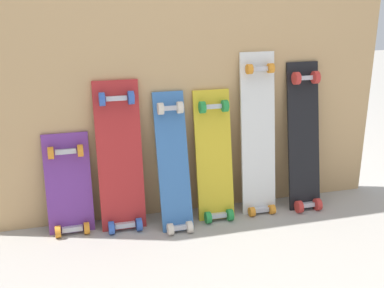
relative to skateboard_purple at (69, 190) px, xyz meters
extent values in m
plane|color=#9E9991|center=(0.64, 0.02, -0.23)|extent=(12.00, 12.00, 0.00)
cube|color=tan|center=(0.64, 0.09, 0.68)|extent=(2.26, 0.04, 1.81)
cube|color=#6B338C|center=(0.00, 0.01, 0.00)|extent=(0.23, 0.12, 0.58)
cube|color=#B7B7BF|center=(0.00, -0.05, -0.20)|extent=(0.10, 0.04, 0.03)
cube|color=#B7B7BF|center=(0.00, 0.02, 0.20)|extent=(0.10, 0.04, 0.03)
cylinder|color=orange|center=(-0.07, -0.07, -0.20)|extent=(0.03, 0.06, 0.06)
cylinder|color=orange|center=(0.07, -0.07, -0.20)|extent=(0.03, 0.06, 0.06)
cylinder|color=orange|center=(-0.07, 0.00, 0.21)|extent=(0.03, 0.06, 0.06)
cylinder|color=orange|center=(0.07, 0.00, 0.21)|extent=(0.03, 0.06, 0.06)
cube|color=#B22626|center=(0.27, -0.01, 0.13)|extent=(0.23, 0.15, 0.84)
cube|color=#B7B7BF|center=(0.27, -0.09, -0.19)|extent=(0.10, 0.04, 0.03)
cube|color=#B7B7BF|center=(0.27, 0.02, 0.46)|extent=(0.10, 0.04, 0.03)
cylinder|color=#3359B2|center=(0.20, -0.11, -0.19)|extent=(0.03, 0.07, 0.07)
cylinder|color=#3359B2|center=(0.34, -0.11, -0.19)|extent=(0.03, 0.07, 0.07)
cylinder|color=#3359B2|center=(0.20, 0.00, 0.47)|extent=(0.03, 0.07, 0.07)
cylinder|color=#3359B2|center=(0.34, 0.00, 0.47)|extent=(0.03, 0.07, 0.07)
cube|color=#386BAD|center=(0.54, -0.06, 0.09)|extent=(0.17, 0.26, 0.77)
cube|color=#B7B7BF|center=(0.54, -0.18, -0.20)|extent=(0.07, 0.04, 0.03)
cube|color=#B7B7BF|center=(0.54, 0.01, 0.39)|extent=(0.07, 0.04, 0.03)
cylinder|color=beige|center=(0.49, -0.20, -0.20)|extent=(0.03, 0.06, 0.06)
cylinder|color=beige|center=(0.59, -0.20, -0.20)|extent=(0.03, 0.06, 0.06)
cylinder|color=beige|center=(0.49, -0.01, 0.40)|extent=(0.03, 0.06, 0.06)
cylinder|color=beige|center=(0.59, -0.01, 0.40)|extent=(0.03, 0.06, 0.06)
cube|color=gold|center=(0.78, -0.02, 0.09)|extent=(0.20, 0.18, 0.76)
cube|color=#B7B7BF|center=(0.78, -0.11, -0.20)|extent=(0.09, 0.04, 0.03)
cube|color=#B7B7BF|center=(0.78, 0.02, 0.39)|extent=(0.09, 0.04, 0.03)
cylinder|color=#268C3F|center=(0.71, -0.12, -0.19)|extent=(0.03, 0.06, 0.06)
cylinder|color=#268C3F|center=(0.84, -0.12, -0.19)|extent=(0.03, 0.06, 0.06)
cylinder|color=#268C3F|center=(0.71, 0.00, 0.39)|extent=(0.03, 0.06, 0.06)
cylinder|color=#268C3F|center=(0.84, 0.00, 0.39)|extent=(0.03, 0.06, 0.06)
cube|color=silver|center=(1.03, -0.01, 0.18)|extent=(0.20, 0.16, 0.96)
cube|color=#B7B7BF|center=(1.03, -0.09, -0.20)|extent=(0.09, 0.04, 0.03)
cube|color=#B7B7BF|center=(1.03, 0.02, 0.58)|extent=(0.09, 0.04, 0.03)
cylinder|color=orange|center=(0.97, -0.11, -0.20)|extent=(0.03, 0.05, 0.05)
cylinder|color=orange|center=(1.10, -0.11, -0.20)|extent=(0.03, 0.05, 0.05)
cylinder|color=orange|center=(0.97, 0.00, 0.58)|extent=(0.03, 0.05, 0.05)
cylinder|color=orange|center=(1.10, 0.00, 0.58)|extent=(0.03, 0.05, 0.05)
cube|color=black|center=(1.31, -0.03, 0.16)|extent=(0.19, 0.19, 0.89)
cube|color=#B7B7BF|center=(1.31, -0.12, -0.19)|extent=(0.08, 0.04, 0.03)
cube|color=#B7B7BF|center=(1.31, 0.02, 0.52)|extent=(0.08, 0.04, 0.03)
cylinder|color=red|center=(1.25, -0.14, -0.19)|extent=(0.03, 0.07, 0.07)
cylinder|color=red|center=(1.37, -0.14, -0.19)|extent=(0.03, 0.07, 0.07)
cylinder|color=red|center=(1.25, 0.00, 0.52)|extent=(0.03, 0.07, 0.07)
cylinder|color=red|center=(1.37, 0.00, 0.52)|extent=(0.03, 0.07, 0.07)
camera|label=1|loc=(0.02, -2.33, 0.99)|focal=44.31mm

